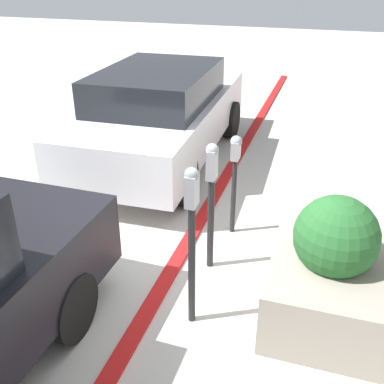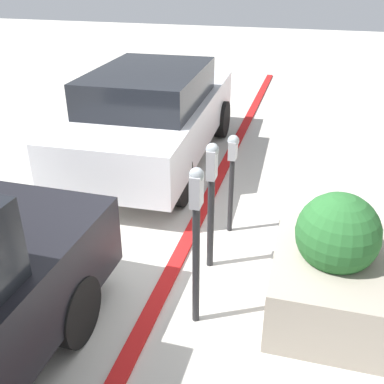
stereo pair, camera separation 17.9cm
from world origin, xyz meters
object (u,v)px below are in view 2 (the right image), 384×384
object	(u,v)px
parking_meter_nearest	(196,228)
parked_car_middle	(154,114)
planter_box	(332,268)
parking_meter_middle	(232,166)
parking_meter_second	(211,190)

from	to	relation	value
parking_meter_nearest	parked_car_middle	bearing A→B (deg)	24.91
planter_box	parking_meter_middle	bearing A→B (deg)	45.42
parking_meter_second	parked_car_middle	bearing A→B (deg)	30.68
parking_meter_nearest	planter_box	world-z (taller)	parking_meter_nearest
parking_meter_second	parking_meter_nearest	bearing A→B (deg)	-175.62
parking_meter_nearest	parked_car_middle	world-z (taller)	parking_meter_nearest
planter_box	parking_meter_nearest	bearing A→B (deg)	112.16
parking_meter_second	parked_car_middle	size ratio (longest dim) A/B	0.32
planter_box	parked_car_middle	bearing A→B (deg)	42.95
parking_meter_middle	planter_box	xyz separation A→B (m)	(-1.17, -1.18, -0.42)
parking_meter_nearest	parking_meter_middle	bearing A→B (deg)	-0.34
parked_car_middle	planter_box	bearing A→B (deg)	-138.84
parking_meter_nearest	planter_box	bearing A→B (deg)	-67.84
parking_meter_nearest	parking_meter_second	world-z (taller)	parking_meter_nearest
parking_meter_nearest	parking_meter_middle	world-z (taller)	parking_meter_nearest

